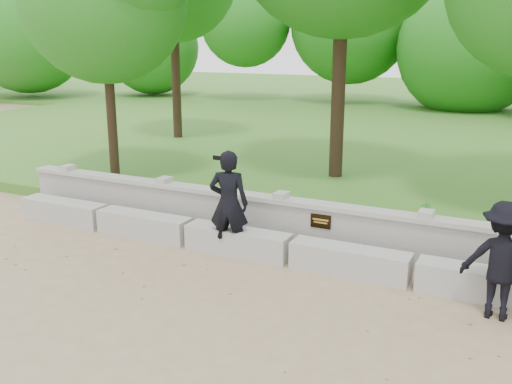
# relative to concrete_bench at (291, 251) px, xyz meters

# --- Properties ---
(ground) EXTENTS (80.00, 80.00, 0.00)m
(ground) POSITION_rel_concrete_bench_xyz_m (-0.00, -1.90, -0.22)
(ground) COLOR tan
(ground) RESTS_ON ground
(lawn) EXTENTS (40.00, 22.00, 0.25)m
(lawn) POSITION_rel_concrete_bench_xyz_m (-0.00, 12.10, -0.10)
(lawn) COLOR #386F1D
(lawn) RESTS_ON ground
(concrete_bench) EXTENTS (11.90, 0.45, 0.45)m
(concrete_bench) POSITION_rel_concrete_bench_xyz_m (0.00, 0.00, 0.00)
(concrete_bench) COLOR #ADAAA3
(concrete_bench) RESTS_ON ground
(parapet_wall) EXTENTS (12.50, 0.35, 0.90)m
(parapet_wall) POSITION_rel_concrete_bench_xyz_m (0.00, 0.70, 0.24)
(parapet_wall) COLOR #A3A09A
(parapet_wall) RESTS_ON ground
(man_main) EXTENTS (0.76, 0.70, 1.84)m
(man_main) POSITION_rel_concrete_bench_xyz_m (-1.11, -0.10, 0.70)
(man_main) COLOR black
(man_main) RESTS_ON ground
(visitor_mid) EXTENTS (1.07, 0.66, 1.61)m
(visitor_mid) POSITION_rel_concrete_bench_xyz_m (3.20, -0.50, 0.58)
(visitor_mid) COLOR black
(visitor_mid) RESTS_ON ground
(shrub_a) EXTENTS (0.37, 0.38, 0.60)m
(shrub_a) POSITION_rel_concrete_bench_xyz_m (-1.78, 1.40, 0.33)
(shrub_a) COLOR #2D7829
(shrub_a) RESTS_ON lawn
(shrub_b) EXTENTS (0.36, 0.42, 0.66)m
(shrub_b) POSITION_rel_concrete_bench_xyz_m (1.82, 1.40, 0.36)
(shrub_b) COLOR #2D7829
(shrub_b) RESTS_ON lawn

